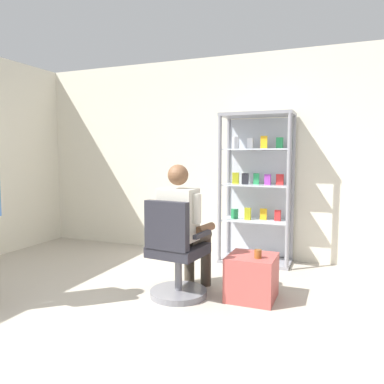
% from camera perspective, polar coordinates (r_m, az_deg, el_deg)
% --- Properties ---
extents(ground_plane, '(7.20, 7.20, 0.00)m').
position_cam_1_polar(ground_plane, '(2.82, -12.47, -23.81)').
color(ground_plane, '#B2A899').
extents(back_wall, '(6.00, 0.10, 2.70)m').
position_cam_1_polar(back_wall, '(5.21, 6.13, 5.26)').
color(back_wall, silver).
rests_on(back_wall, ground).
extents(display_cabinet_main, '(0.90, 0.45, 1.90)m').
position_cam_1_polar(display_cabinet_main, '(4.90, 9.84, 0.68)').
color(display_cabinet_main, gray).
rests_on(display_cabinet_main, ground).
extents(office_chair, '(0.59, 0.56, 0.96)m').
position_cam_1_polar(office_chair, '(3.67, -2.52, -9.94)').
color(office_chair, slate).
rests_on(office_chair, ground).
extents(seated_shopkeeper, '(0.52, 0.60, 1.29)m').
position_cam_1_polar(seated_shopkeeper, '(3.74, -1.24, -4.65)').
color(seated_shopkeeper, '#3F382D').
rests_on(seated_shopkeeper, ground).
extents(storage_crate, '(0.45, 0.45, 0.42)m').
position_cam_1_polar(storage_crate, '(3.75, 9.03, -12.59)').
color(storage_crate, '#B24C47').
rests_on(storage_crate, ground).
extents(tea_glass, '(0.07, 0.07, 0.08)m').
position_cam_1_polar(tea_glass, '(3.60, 9.95, -9.20)').
color(tea_glass, brown).
rests_on(tea_glass, storage_crate).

